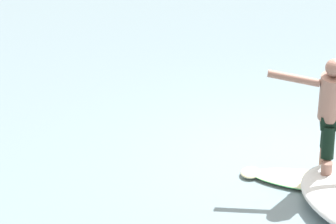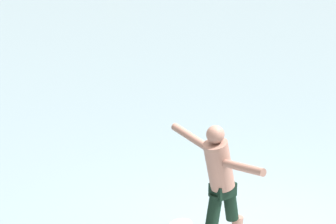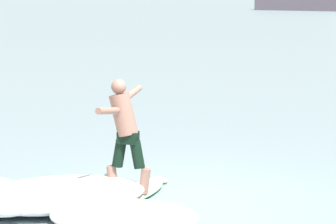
% 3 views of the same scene
% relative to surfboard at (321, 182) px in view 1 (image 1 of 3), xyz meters
% --- Properties ---
extents(ground_plane, '(200.00, 200.00, 0.00)m').
position_rel_surfboard_xyz_m(ground_plane, '(0.61, 0.22, -0.04)').
color(ground_plane, gray).
extents(surfboard, '(0.66, 1.92, 0.22)m').
position_rel_surfboard_xyz_m(surfboard, '(0.00, 0.00, 0.00)').
color(surfboard, beige).
rests_on(surfboard, ground).
extents(surfer, '(0.66, 1.47, 1.56)m').
position_rel_surfboard_xyz_m(surfer, '(-0.05, -0.04, 0.94)').
color(surfer, '#8A6254').
rests_on(surfer, surfboard).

